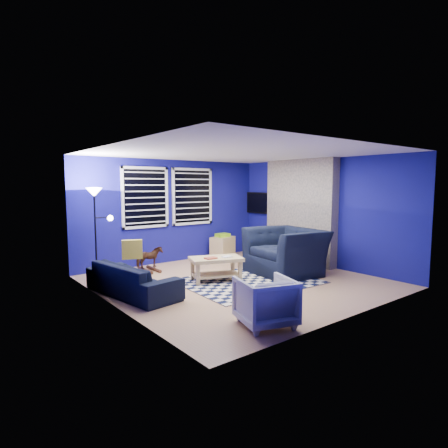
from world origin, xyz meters
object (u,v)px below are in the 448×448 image
sofa (133,279)px  coffee_table (216,264)px  cabinet (223,246)px  armchair_big (286,251)px  rocking_horse (149,258)px  tv (260,203)px  floor_lamp (96,205)px  armchair_bent (265,302)px

sofa → coffee_table: size_ratio=1.68×
cabinet → sofa: bearing=-171.8°
armchair_big → coffee_table: armchair_big is taller
rocking_horse → tv: bearing=-83.9°
tv → rocking_horse: (-3.42, -0.12, -1.09)m
armchair_big → coffee_table: (-1.55, 0.41, -0.14)m
tv → sofa: (-4.45, -1.54, -1.12)m
tv → coffee_table: size_ratio=0.88×
armchair_big → rocking_horse: 2.97m
tv → floor_lamp: size_ratio=0.54×
tv → armchair_bent: (-3.64, -3.98, -1.07)m
rocking_horse → floor_lamp: 1.67m
tv → armchair_big: 2.61m
armchair_bent → cabinet: armchair_bent is taller
sofa → floor_lamp: (-0.13, 1.37, 1.23)m
cabinet → rocking_horse: bearing=169.2°
tv → armchair_big: bearing=-120.1°
armchair_big → floor_lamp: bearing=-113.8°
coffee_table → floor_lamp: (-1.80, 1.54, 1.16)m
sofa → tv: bearing=-80.1°
sofa → rocking_horse: (1.03, 1.41, 0.03)m
armchair_big → floor_lamp: 4.01m
armchair_big → cabinet: 2.38m
tv → cabinet: size_ratio=1.36×
tv → rocking_horse: 3.59m
armchair_big → floor_lamp: floor_lamp is taller
sofa → cabinet: 3.80m
armchair_big → cabinet: size_ratio=2.02×
tv → cabinet: bearing=167.2°
floor_lamp → tv: bearing=2.1°
tv → cabinet: 1.59m
armchair_bent → tv: bearing=-114.8°
sofa → coffee_table: (1.67, -0.17, 0.07)m
rocking_horse → cabinet: (2.32, 0.37, -0.03)m
armchair_big → coffee_table: size_ratio=1.31×
tv → armchair_bent: bearing=-132.5°
armchair_bent → sofa: bearing=-54.0°
armchair_bent → coffee_table: (0.86, 2.27, 0.02)m
tv → armchair_big: (-1.23, -2.12, -0.92)m
sofa → cabinet: bearing=-71.1°
tv → armchair_big: tv is taller
tv → floor_lamp: 4.58m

